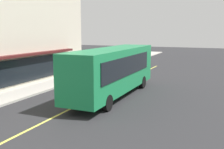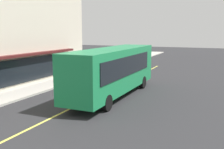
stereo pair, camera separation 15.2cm
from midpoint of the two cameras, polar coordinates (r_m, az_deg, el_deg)
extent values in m
plane|color=#28282B|center=(19.95, -3.29, -4.46)|extent=(120.00, 120.00, 0.00)
cube|color=#B2ADA3|center=(22.86, -15.67, -2.82)|extent=(80.00, 2.50, 0.15)
cube|color=#D8D14C|center=(19.95, -3.29, -4.45)|extent=(36.00, 0.16, 0.01)
cube|color=#4C1919|center=(22.93, -18.28, 3.99)|extent=(13.54, 0.70, 0.20)
cube|color=black|center=(23.22, -18.52, 0.81)|extent=(11.61, 0.08, 2.00)
cube|color=#197F47|center=(19.33, 0.10, 1.15)|extent=(11.01, 2.56, 3.00)
cube|color=black|center=(24.34, 5.23, 3.68)|extent=(0.13, 2.10, 1.80)
cube|color=black|center=(19.55, -3.67, 2.29)|extent=(8.80, 0.11, 1.32)
cube|color=black|center=(18.53, 3.33, 1.90)|extent=(8.80, 0.11, 1.32)
cube|color=#0CF259|center=(24.33, 5.32, 5.78)|extent=(0.09, 1.90, 0.36)
cube|color=#2D2D33|center=(24.65, 5.25, -0.03)|extent=(0.17, 2.40, 0.40)
cylinder|color=black|center=(23.20, 1.01, -1.21)|extent=(1.00, 0.31, 1.00)
cylinder|color=black|center=(22.45, 6.34, -1.63)|extent=(1.00, 0.31, 1.00)
cylinder|color=black|center=(17.07, -8.16, -5.20)|extent=(1.00, 0.31, 1.00)
cylinder|color=black|center=(16.03, -1.23, -6.07)|extent=(1.00, 0.31, 1.00)
cube|color=#14666B|center=(33.46, 2.68, 2.23)|extent=(4.31, 1.82, 0.75)
cube|color=black|center=(33.24, 2.60, 3.31)|extent=(2.42, 1.52, 0.55)
cylinder|color=black|center=(35.10, 2.25, 2.12)|extent=(0.64, 0.22, 0.64)
cylinder|color=black|center=(34.54, 4.79, 1.97)|extent=(0.64, 0.22, 0.64)
cylinder|color=black|center=(32.49, 0.43, 1.53)|extent=(0.64, 0.22, 0.64)
cylinder|color=black|center=(31.89, 3.14, 1.37)|extent=(0.64, 0.22, 0.64)
camera|label=1|loc=(0.08, -90.22, -0.04)|focal=42.86mm
camera|label=2|loc=(0.08, 89.78, 0.04)|focal=42.86mm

